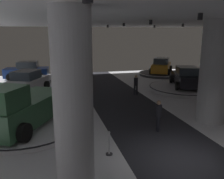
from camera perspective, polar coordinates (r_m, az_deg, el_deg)
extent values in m
cube|color=silver|center=(10.04, 17.05, -16.12)|extent=(24.00, 44.00, 0.05)
cube|color=#232328|center=(10.02, 17.06, -15.97)|extent=(4.40, 44.00, 0.01)
cube|color=silver|center=(8.83, 19.60, 17.39)|extent=(24.00, 44.00, 0.10)
cylinder|color=black|center=(7.13, -11.61, 17.16)|extent=(0.16, 0.16, 0.22)
cylinder|color=black|center=(11.59, -11.57, 15.57)|extent=(0.16, 0.16, 0.22)
cylinder|color=black|center=(15.50, -13.09, 14.85)|extent=(0.16, 0.16, 0.22)
cylinder|color=black|center=(19.32, -12.66, 14.50)|extent=(0.16, 0.16, 0.22)
cylinder|color=black|center=(8.64, 20.16, 15.92)|extent=(0.16, 0.16, 0.22)
cylinder|color=black|center=(12.56, 9.15, 15.47)|extent=(0.16, 0.16, 0.22)
cylinder|color=black|center=(16.24, 2.83, 15.08)|extent=(0.16, 0.16, 0.22)
cylinder|color=black|center=(19.88, -0.99, 14.76)|extent=(0.16, 0.16, 0.22)
cylinder|color=black|center=(14.22, 24.27, 14.23)|extent=(0.16, 0.16, 0.22)
cylinder|color=black|center=(17.82, 16.43, 14.42)|extent=(0.16, 0.16, 0.22)
cylinder|color=black|center=(21.17, 10.03, 14.48)|extent=(0.16, 0.16, 0.22)
cylinder|color=#ADADB2|center=(13.90, 23.02, 3.72)|extent=(1.49, 1.49, 5.50)
cylinder|color=#ADADB2|center=(6.75, -9.13, -4.62)|extent=(1.10, 1.10, 5.50)
cylinder|color=#B7B7BC|center=(21.58, 16.97, 0.29)|extent=(5.98, 5.98, 0.34)
cylinder|color=black|center=(21.55, 16.99, 0.65)|extent=(6.10, 6.10, 0.05)
cube|color=black|center=(21.43, 17.11, 2.32)|extent=(3.05, 4.56, 0.90)
cube|color=#2D3842|center=(21.16, 17.33, 4.23)|extent=(2.09, 2.30, 0.70)
cylinder|color=black|center=(22.66, 13.82, 2.40)|extent=(0.43, 0.71, 0.68)
cylinder|color=black|center=(23.08, 18.72, 2.27)|extent=(0.43, 0.71, 0.68)
cylinder|color=black|center=(19.90, 15.14, 0.85)|extent=(0.43, 0.71, 0.68)
cylinder|color=black|center=(20.38, 20.66, 0.73)|extent=(0.43, 0.71, 0.68)
sphere|color=white|center=(23.29, 14.84, 3.58)|extent=(0.18, 0.18, 0.18)
sphere|color=white|center=(23.49, 17.22, 3.51)|extent=(0.18, 0.18, 0.18)
cylinder|color=#B7B7BC|center=(19.56, -19.54, -1.22)|extent=(5.13, 5.13, 0.33)
cylinder|color=black|center=(19.53, -19.57, -0.84)|extent=(5.23, 5.23, 0.05)
cube|color=silver|center=(19.39, -19.72, 1.00)|extent=(3.42, 4.57, 0.90)
cube|color=#2D3842|center=(19.38, -19.66, 3.25)|extent=(2.22, 2.38, 0.70)
cylinder|color=black|center=(17.75, -19.17, -0.94)|extent=(0.49, 0.71, 0.68)
cylinder|color=black|center=(18.82, -24.45, -0.62)|extent=(0.49, 0.71, 0.68)
cylinder|color=black|center=(20.20, -15.18, 1.00)|extent=(0.49, 0.71, 0.68)
cylinder|color=black|center=(21.15, -20.06, 1.19)|extent=(0.49, 0.71, 0.68)
sphere|color=white|center=(17.40, -21.73, -0.13)|extent=(0.18, 0.18, 0.18)
sphere|color=white|center=(17.95, -24.40, 0.01)|extent=(0.18, 0.18, 0.18)
cylinder|color=#B7B7BC|center=(25.97, -19.42, 2.19)|extent=(5.68, 5.68, 0.30)
cylinder|color=black|center=(25.95, -19.44, 2.45)|extent=(5.79, 5.79, 0.05)
cube|color=navy|center=(25.84, -19.54, 3.84)|extent=(4.36, 2.21, 0.90)
cube|color=#2D3842|center=(25.71, -19.34, 5.50)|extent=(2.05, 1.74, 0.70)
cylinder|color=black|center=(25.23, -23.09, 2.71)|extent=(0.70, 0.29, 0.68)
cylinder|color=black|center=(27.15, -22.09, 3.48)|extent=(0.70, 0.29, 0.68)
cylinder|color=black|center=(24.68, -16.65, 3.00)|extent=(0.70, 0.29, 0.68)
cylinder|color=black|center=(26.63, -16.09, 3.76)|extent=(0.70, 0.29, 0.68)
sphere|color=white|center=(25.82, -24.25, 3.68)|extent=(0.18, 0.18, 0.18)
sphere|color=white|center=(26.76, -23.71, 4.03)|extent=(0.18, 0.18, 0.18)
cylinder|color=silver|center=(13.23, -19.54, -8.21)|extent=(5.57, 5.57, 0.26)
cylinder|color=black|center=(13.19, -19.57, -7.79)|extent=(5.68, 5.68, 0.05)
cube|color=#2D5638|center=(12.94, -19.84, -4.56)|extent=(4.40, 5.65, 1.20)
cube|color=#2D5638|center=(11.37, -25.03, -1.95)|extent=(2.49, 2.41, 1.00)
cube|color=#28333D|center=(11.75, -23.47, -1.33)|extent=(1.57, 0.92, 0.75)
cylinder|color=black|center=(10.99, -20.01, -9.60)|extent=(0.65, 0.87, 0.84)
cylinder|color=black|center=(13.99, -11.48, -4.13)|extent=(0.65, 0.87, 0.84)
cylinder|color=black|center=(15.14, -19.53, -3.30)|extent=(0.65, 0.87, 0.84)
cylinder|color=#333338|center=(28.51, 11.52, 3.63)|extent=(4.96, 4.96, 0.31)
cylinder|color=white|center=(28.49, 11.53, 3.88)|extent=(5.06, 5.06, 0.05)
cube|color=#B77519|center=(28.39, 11.59, 5.15)|extent=(3.76, 4.51, 0.90)
cube|color=#2D3842|center=(28.15, 11.63, 6.62)|extent=(2.33, 2.44, 0.70)
cylinder|color=black|center=(29.95, 9.97, 5.12)|extent=(0.55, 0.69, 0.68)
cylinder|color=black|center=(29.75, 13.79, 4.88)|extent=(0.55, 0.69, 0.68)
cylinder|color=black|center=(27.15, 9.13, 4.32)|extent=(0.55, 0.69, 0.68)
cylinder|color=black|center=(26.94, 13.35, 4.06)|extent=(0.55, 0.69, 0.68)
sphere|color=white|center=(30.46, 11.11, 5.93)|extent=(0.18, 0.18, 0.18)
sphere|color=white|center=(30.36, 12.97, 5.82)|extent=(0.18, 0.18, 0.18)
cylinder|color=black|center=(12.41, 10.75, -7.76)|extent=(0.14, 0.14, 0.80)
cylinder|color=black|center=(12.25, 10.88, -8.05)|extent=(0.14, 0.14, 0.80)
cylinder|color=black|center=(12.11, 10.95, -4.99)|extent=(0.32, 0.32, 0.62)
sphere|color=#99755B|center=(11.99, 11.04, -3.08)|extent=(0.22, 0.22, 0.22)
cylinder|color=black|center=(19.17, 5.90, -0.08)|extent=(0.14, 0.14, 0.80)
cylinder|color=black|center=(19.16, 5.37, -0.07)|extent=(0.14, 0.14, 0.80)
cylinder|color=black|center=(19.03, 5.68, 1.86)|extent=(0.32, 0.32, 0.62)
sphere|color=tan|center=(18.95, 5.71, 3.11)|extent=(0.22, 0.22, 0.22)
cylinder|color=#333338|center=(10.09, -0.68, -15.03)|extent=(0.28, 0.28, 0.04)
cylinder|color=#B2B2B7|center=(9.88, -0.69, -12.68)|extent=(0.07, 0.07, 0.96)
sphere|color=#B2B2B7|center=(9.68, -0.70, -10.12)|extent=(0.10, 0.10, 0.10)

